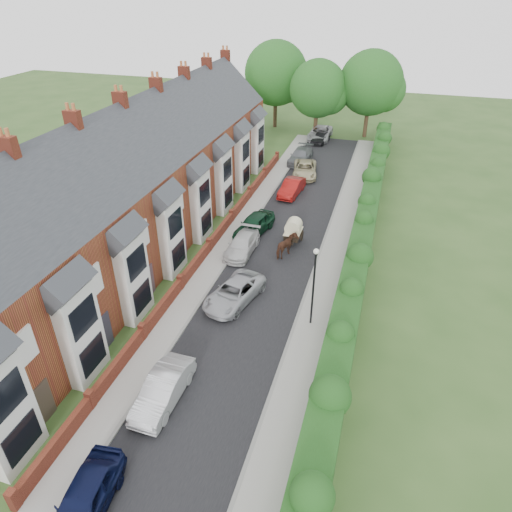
{
  "coord_description": "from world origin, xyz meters",
  "views": [
    {
      "loc": [
        6.29,
        -16.76,
        17.52
      ],
      "look_at": [
        -0.84,
        6.97,
        2.2
      ],
      "focal_mm": 32.0,
      "sensor_mm": 36.0,
      "label": 1
    }
  ],
  "objects_px": {
    "lamppost": "(314,278)",
    "car_grey": "(301,156)",
    "car_white": "(242,245)",
    "horse_cart": "(293,229)",
    "car_silver_b": "(234,292)",
    "car_red": "(292,188)",
    "car_black": "(321,137)",
    "car_silver_a": "(163,389)",
    "car_green": "(254,224)",
    "horse": "(287,246)",
    "car_beige": "(305,169)",
    "car_navy": "(84,500)"
  },
  "relations": [
    {
      "from": "car_silver_a",
      "to": "car_beige",
      "type": "relative_size",
      "value": 0.87
    },
    {
      "from": "car_red",
      "to": "car_beige",
      "type": "distance_m",
      "value": 4.98
    },
    {
      "from": "car_grey",
      "to": "car_silver_b",
      "type": "bearing_deg",
      "value": -85.05
    },
    {
      "from": "car_navy",
      "to": "car_red",
      "type": "bearing_deg",
      "value": 81.98
    },
    {
      "from": "car_white",
      "to": "car_red",
      "type": "height_order",
      "value": "car_red"
    },
    {
      "from": "car_silver_b",
      "to": "car_red",
      "type": "distance_m",
      "value": 16.99
    },
    {
      "from": "car_red",
      "to": "car_navy",
      "type": "bearing_deg",
      "value": -86.3
    },
    {
      "from": "car_beige",
      "to": "car_black",
      "type": "relative_size",
      "value": 1.26
    },
    {
      "from": "horse_cart",
      "to": "car_silver_b",
      "type": "bearing_deg",
      "value": -102.73
    },
    {
      "from": "car_white",
      "to": "horse",
      "type": "relative_size",
      "value": 2.24
    },
    {
      "from": "horse_cart",
      "to": "car_navy",
      "type": "bearing_deg",
      "value": -97.47
    },
    {
      "from": "lamppost",
      "to": "car_black",
      "type": "relative_size",
      "value": 1.3
    },
    {
      "from": "lamppost",
      "to": "car_grey",
      "type": "distance_m",
      "value": 27.35
    },
    {
      "from": "car_silver_a",
      "to": "car_green",
      "type": "height_order",
      "value": "car_green"
    },
    {
      "from": "car_black",
      "to": "horse",
      "type": "xyz_separation_m",
      "value": [
        2.2,
        -27.06,
        0.16
      ]
    },
    {
      "from": "lamppost",
      "to": "car_silver_a",
      "type": "bearing_deg",
      "value": -126.89
    },
    {
      "from": "car_grey",
      "to": "car_black",
      "type": "bearing_deg",
      "value": 85.29
    },
    {
      "from": "car_silver_b",
      "to": "car_beige",
      "type": "xyz_separation_m",
      "value": [
        -0.01,
        21.97,
        0.02
      ]
    },
    {
      "from": "car_grey",
      "to": "car_black",
      "type": "relative_size",
      "value": 1.27
    },
    {
      "from": "horse",
      "to": "lamppost",
      "type": "bearing_deg",
      "value": 133.14
    },
    {
      "from": "car_red",
      "to": "car_black",
      "type": "height_order",
      "value": "car_red"
    },
    {
      "from": "car_silver_a",
      "to": "car_black",
      "type": "bearing_deg",
      "value": 90.54
    },
    {
      "from": "car_black",
      "to": "car_navy",
      "type": "bearing_deg",
      "value": -82.18
    },
    {
      "from": "car_red",
      "to": "car_beige",
      "type": "xyz_separation_m",
      "value": [
        0.22,
        4.98,
        -0.02
      ]
    },
    {
      "from": "car_white",
      "to": "car_red",
      "type": "relative_size",
      "value": 1.03
    },
    {
      "from": "lamppost",
      "to": "horse",
      "type": "height_order",
      "value": "lamppost"
    },
    {
      "from": "car_silver_b",
      "to": "car_white",
      "type": "height_order",
      "value": "car_silver_b"
    },
    {
      "from": "car_navy",
      "to": "lamppost",
      "type": "bearing_deg",
      "value": 59.04
    },
    {
      "from": "car_red",
      "to": "car_black",
      "type": "xyz_separation_m",
      "value": [
        -0.09,
        16.24,
        -0.04
      ]
    },
    {
      "from": "car_beige",
      "to": "lamppost",
      "type": "bearing_deg",
      "value": -87.65
    },
    {
      "from": "horse",
      "to": "car_white",
      "type": "bearing_deg",
      "value": 25.52
    },
    {
      "from": "car_silver_a",
      "to": "car_green",
      "type": "xyz_separation_m",
      "value": [
        -0.71,
        17.27,
        0.05
      ]
    },
    {
      "from": "horse_cart",
      "to": "car_silver_a",
      "type": "bearing_deg",
      "value": -98.73
    },
    {
      "from": "car_grey",
      "to": "car_black",
      "type": "xyz_separation_m",
      "value": [
        0.91,
        7.53,
        -0.05
      ]
    },
    {
      "from": "car_white",
      "to": "horse_cart",
      "type": "height_order",
      "value": "horse_cart"
    },
    {
      "from": "car_navy",
      "to": "horse_cart",
      "type": "distance_m",
      "value": 22.63
    },
    {
      "from": "car_green",
      "to": "horse",
      "type": "height_order",
      "value": "horse"
    },
    {
      "from": "car_white",
      "to": "horse",
      "type": "xyz_separation_m",
      "value": [
        3.27,
        0.37,
        0.19
      ]
    },
    {
      "from": "car_silver_a",
      "to": "horse",
      "type": "xyz_separation_m",
      "value": [
        2.56,
        14.56,
        0.12
      ]
    },
    {
      "from": "car_beige",
      "to": "car_silver_a",
      "type": "bearing_deg",
      "value": -101.34
    },
    {
      "from": "car_silver_b",
      "to": "car_beige",
      "type": "bearing_deg",
      "value": 103.67
    },
    {
      "from": "car_black",
      "to": "horse_cart",
      "type": "relative_size",
      "value": 1.44
    },
    {
      "from": "car_silver_a",
      "to": "horse",
      "type": "height_order",
      "value": "horse"
    },
    {
      "from": "car_grey",
      "to": "horse_cart",
      "type": "distance_m",
      "value": 17.67
    },
    {
      "from": "car_silver_a",
      "to": "car_green",
      "type": "bearing_deg",
      "value": 93.4
    },
    {
      "from": "car_white",
      "to": "car_beige",
      "type": "distance_m",
      "value": 16.24
    },
    {
      "from": "lamppost",
      "to": "car_white",
      "type": "xyz_separation_m",
      "value": [
        -6.4,
        6.6,
        -2.65
      ]
    },
    {
      "from": "car_silver_b",
      "to": "horse",
      "type": "height_order",
      "value": "horse"
    },
    {
      "from": "car_navy",
      "to": "car_red",
      "type": "relative_size",
      "value": 1.01
    },
    {
      "from": "car_green",
      "to": "horse_cart",
      "type": "xyz_separation_m",
      "value": [
        3.27,
        -0.58,
        0.37
      ]
    }
  ]
}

